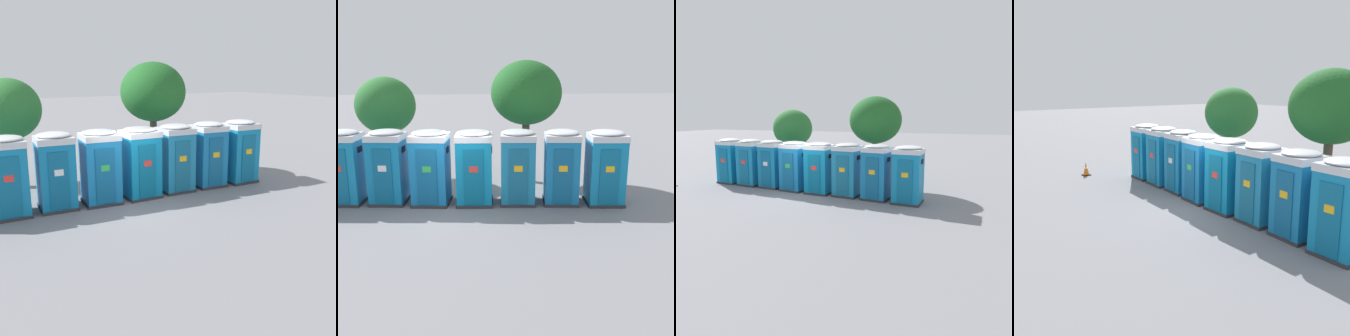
# 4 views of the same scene
# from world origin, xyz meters

# --- Properties ---
(ground_plane) EXTENTS (120.00, 120.00, 0.00)m
(ground_plane) POSITION_xyz_m (0.00, 0.00, 0.00)
(ground_plane) COLOR slate
(portapotty_1) EXTENTS (1.30, 1.30, 2.54)m
(portapotty_1) POSITION_xyz_m (-3.62, 0.89, 1.28)
(portapotty_1) COLOR #2D2D33
(portapotty_1) RESTS_ON ground
(portapotty_2) EXTENTS (1.31, 1.32, 2.54)m
(portapotty_2) POSITION_xyz_m (-2.15, 0.80, 1.28)
(portapotty_2) COLOR #2D2D33
(portapotty_2) RESTS_ON ground
(portapotty_3) EXTENTS (1.36, 1.34, 2.54)m
(portapotty_3) POSITION_xyz_m (-0.69, 0.58, 1.28)
(portapotty_3) COLOR #2D2D33
(portapotty_3) RESTS_ON ground
(portapotty_4) EXTENTS (1.29, 1.26, 2.54)m
(portapotty_4) POSITION_xyz_m (0.78, 0.45, 1.28)
(portapotty_4) COLOR #2D2D33
(portapotty_4) RESTS_ON ground
(portapotty_5) EXTENTS (1.29, 1.30, 2.54)m
(portapotty_5) POSITION_xyz_m (2.25, 0.42, 1.28)
(portapotty_5) COLOR #2D2D33
(portapotty_5) RESTS_ON ground
(portapotty_6) EXTENTS (1.29, 1.32, 2.54)m
(portapotty_6) POSITION_xyz_m (3.72, 0.30, 1.28)
(portapotty_6) COLOR #2D2D33
(portapotty_6) RESTS_ON ground
(portapotty_7) EXTENTS (1.30, 1.27, 2.54)m
(portapotty_7) POSITION_xyz_m (5.19, 0.11, 1.28)
(portapotty_7) COLOR #2D2D33
(portapotty_7) RESTS_ON ground
(street_tree_0) EXTENTS (2.43, 2.43, 4.20)m
(street_tree_0) POSITION_xyz_m (-2.80, 4.13, 2.98)
(street_tree_0) COLOR brown
(street_tree_0) RESTS_ON ground
(street_tree_1) EXTENTS (2.78, 2.78, 4.83)m
(street_tree_1) POSITION_xyz_m (2.86, 3.05, 3.56)
(street_tree_1) COLOR brown
(street_tree_1) RESTS_ON ground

